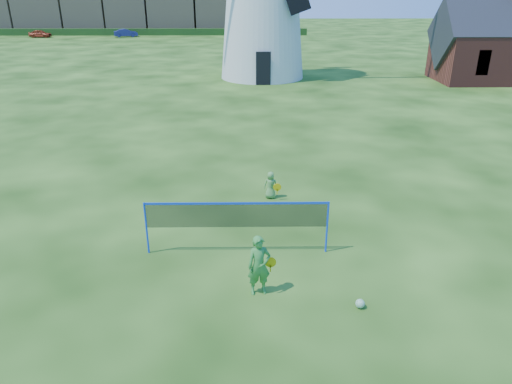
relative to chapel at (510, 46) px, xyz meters
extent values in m
plane|color=black|center=(-20.40, -26.12, -2.71)|extent=(220.00, 220.00, 0.00)
cube|color=black|center=(-19.34, -1.51, -1.47)|extent=(1.12, 0.13, 2.47)
cube|color=black|center=(-19.34, -0.82, 2.91)|extent=(0.79, 0.13, 1.01)
cube|color=brown|center=(0.00, 0.00, -0.90)|extent=(10.85, 5.43, 3.62)
cube|color=black|center=(-3.16, -2.66, -0.90)|extent=(0.90, 0.09, 1.81)
cylinder|color=blue|center=(-23.23, -26.43, -1.94)|extent=(0.05, 0.05, 1.55)
cylinder|color=blue|center=(-18.23, -26.43, -1.94)|extent=(0.05, 0.05, 1.55)
cube|color=black|center=(-20.73, -26.43, -1.56)|extent=(5.00, 0.02, 0.70)
cube|color=blue|center=(-20.73, -26.43, -1.19)|extent=(5.00, 0.02, 0.06)
imported|color=#378937|center=(-20.16, -28.36, -1.94)|extent=(0.62, 0.47, 1.54)
cylinder|color=#DAB50B|center=(-19.88, -28.18, -1.96)|extent=(0.28, 0.02, 0.28)
cube|color=#DAB50B|center=(-19.88, -28.18, -2.13)|extent=(0.03, 0.02, 0.20)
imported|color=#5A9648|center=(-19.64, -22.69, -2.22)|extent=(0.52, 0.37, 0.98)
cylinder|color=#DAB50B|center=(-19.42, -22.91, -2.21)|extent=(0.28, 0.02, 0.28)
cube|color=#DAB50B|center=(-19.42, -22.91, -2.38)|extent=(0.03, 0.02, 0.20)
sphere|color=green|center=(-17.81, -28.99, -2.60)|extent=(0.22, 0.22, 0.22)
cube|color=tan|center=(-54.27, 45.88, 0.81)|extent=(7.66, 8.00, 7.05)
cube|color=tan|center=(-46.92, 45.88, 0.49)|extent=(6.45, 8.00, 6.40)
cube|color=tan|center=(-40.18, 45.88, 0.55)|extent=(6.43, 8.00, 6.52)
cube|color=tan|center=(-32.95, 45.88, 0.82)|extent=(7.44, 8.00, 7.07)
cube|color=tan|center=(-25.45, 45.88, 0.93)|extent=(6.96, 8.00, 7.29)
cube|color=tan|center=(-18.50, 45.88, 0.74)|extent=(6.32, 8.00, 6.90)
cube|color=#193814|center=(-42.40, 39.88, -2.21)|extent=(62.00, 0.80, 1.00)
imported|color=maroon|center=(-51.73, 36.41, -2.16)|extent=(3.25, 1.39, 1.09)
imported|color=navy|center=(-39.11, 37.14, -2.13)|extent=(3.69, 2.07, 1.15)
camera|label=1|loc=(-20.35, -37.98, 4.16)|focal=33.05mm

